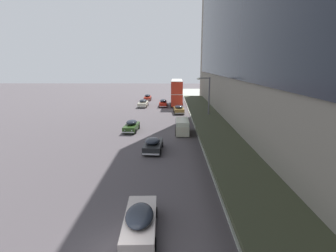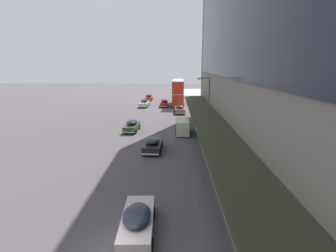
# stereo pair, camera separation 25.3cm
# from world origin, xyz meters

# --- Properties ---
(transit_bus_kerbside_front) EXTENTS (2.88, 10.20, 5.79)m
(transit_bus_kerbside_front) POSITION_xyz_m (3.77, 49.64, 3.13)
(transit_bus_kerbside_front) COLOR #B42A1A
(transit_bus_kerbside_front) RESTS_ON ground
(sedan_trailing_near) EXTENTS (2.14, 4.77, 1.60)m
(sedan_trailing_near) POSITION_xyz_m (3.96, 39.47, 0.79)
(sedan_trailing_near) COLOR olive
(sedan_trailing_near) RESTS_ON ground
(sedan_oncoming_front) EXTENTS (2.02, 5.01, 1.47)m
(sedan_oncoming_front) POSITION_xyz_m (0.82, 2.17, 0.74)
(sedan_oncoming_front) COLOR beige
(sedan_oncoming_front) RESTS_ON ground
(sedan_oncoming_rear) EXTENTS (2.11, 4.47, 1.53)m
(sedan_oncoming_rear) POSITION_xyz_m (0.55, 16.44, 0.76)
(sedan_oncoming_rear) COLOR black
(sedan_oncoming_rear) RESTS_ON ground
(sedan_lead_near) EXTENTS (1.93, 4.88, 1.53)m
(sedan_lead_near) POSITION_xyz_m (-3.82, 58.35, 0.76)
(sedan_lead_near) COLOR #A72315
(sedan_lead_near) RESTS_ON ground
(sedan_far_back) EXTENTS (1.82, 4.58, 1.66)m
(sedan_far_back) POSITION_xyz_m (0.67, 47.61, 0.81)
(sedan_far_back) COLOR #B31F12
(sedan_far_back) RESTS_ON ground
(sedan_second_near) EXTENTS (2.01, 4.54, 1.57)m
(sedan_second_near) POSITION_xyz_m (-3.12, 25.31, 0.77)
(sedan_second_near) COLOR #244116
(sedan_second_near) RESTS_ON ground
(sedan_trailing_mid) EXTENTS (2.11, 5.06, 1.64)m
(sedan_trailing_mid) POSITION_xyz_m (-3.83, 47.27, 0.81)
(sedan_trailing_mid) COLOR beige
(sedan_trailing_mid) RESTS_ON ground
(vw_van) EXTENTS (1.94, 4.56, 1.96)m
(vw_van) POSITION_xyz_m (4.03, 24.03, 1.10)
(vw_van) COLOR beige
(vw_van) RESTS_ON ground
(pedestrian_at_kerb) EXTENTS (0.41, 0.55, 1.86)m
(pedestrian_at_kerb) POSITION_xyz_m (6.54, 5.49, 1.18)
(pedestrian_at_kerb) COLOR #372010
(pedestrian_at_kerb) RESTS_ON sidewalk_kerb
(street_lamp) EXTENTS (1.50, 0.28, 7.77)m
(street_lamp) POSITION_xyz_m (6.56, 18.15, 4.62)
(street_lamp) COLOR #4C4C51
(street_lamp) RESTS_ON sidewalk_kerb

